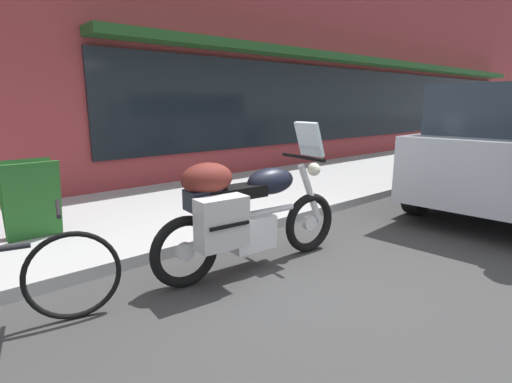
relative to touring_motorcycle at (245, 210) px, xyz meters
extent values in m
plane|color=#333333|center=(0.41, -0.58, -0.61)|extent=(80.00, 80.00, 0.00)
cube|color=maroon|center=(8.16, 4.02, 2.95)|extent=(23.51, 0.35, 7.10)
cube|color=black|center=(8.16, 3.82, 0.94)|extent=(16.46, 0.06, 1.80)
cube|color=#1E471E|center=(8.16, 3.60, 2.04)|extent=(16.46, 0.60, 0.16)
cube|color=#9E9E9E|center=(9.41, 2.30, -0.55)|extent=(30.00, 3.08, 0.12)
torus|color=black|center=(0.86, -0.05, -0.28)|extent=(0.65, 0.15, 0.64)
cylinder|color=silver|center=(0.86, -0.05, -0.28)|extent=(0.16, 0.07, 0.16)
torus|color=black|center=(-0.60, 0.09, -0.28)|extent=(0.65, 0.15, 0.64)
cylinder|color=silver|center=(-0.60, 0.09, -0.28)|extent=(0.16, 0.07, 0.16)
cube|color=silver|center=(0.08, 0.03, -0.23)|extent=(0.47, 0.34, 0.32)
cylinder|color=silver|center=(0.13, 0.02, -0.06)|extent=(0.95, 0.15, 0.06)
ellipsoid|color=black|center=(0.33, 0.00, 0.24)|extent=(0.54, 0.33, 0.26)
cube|color=black|center=(-0.09, 0.04, 0.18)|extent=(0.62, 0.30, 0.11)
cube|color=black|center=(-0.41, 0.07, 0.16)|extent=(0.30, 0.25, 0.18)
cylinder|color=silver|center=(0.86, -0.05, 0.04)|extent=(0.35, 0.10, 0.67)
cylinder|color=black|center=(0.74, -0.04, 0.44)|extent=(0.09, 0.62, 0.04)
cube|color=silver|center=(0.82, -0.04, 0.62)|extent=(0.18, 0.33, 0.35)
sphere|color=#EAEACC|center=(0.90, -0.05, 0.30)|extent=(0.14, 0.14, 0.14)
cube|color=#ADADAD|center=(-0.39, -0.17, 0.00)|extent=(0.46, 0.24, 0.44)
cube|color=black|center=(-0.39, -0.28, 0.00)|extent=(0.37, 0.05, 0.03)
ellipsoid|color=#591E19|center=(-0.36, 0.07, 0.34)|extent=(0.51, 0.36, 0.28)
torus|color=black|center=(-1.50, 0.16, -0.26)|extent=(0.67, 0.20, 0.68)
cylinder|color=black|center=(-1.55, 0.18, 0.26)|extent=(0.14, 0.47, 0.03)
cylinder|color=black|center=(6.41, 0.15, -0.28)|extent=(0.67, 0.27, 0.66)
cylinder|color=black|center=(3.19, -0.07, -0.28)|extent=(0.67, 0.27, 0.66)
cube|color=#1E511E|center=(-1.36, 1.92, -0.05)|extent=(0.55, 0.18, 0.86)
cube|color=#1E511E|center=(-1.36, 2.14, -0.05)|extent=(0.55, 0.18, 0.86)
camera|label=1|loc=(-2.27, -2.77, 0.98)|focal=27.95mm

